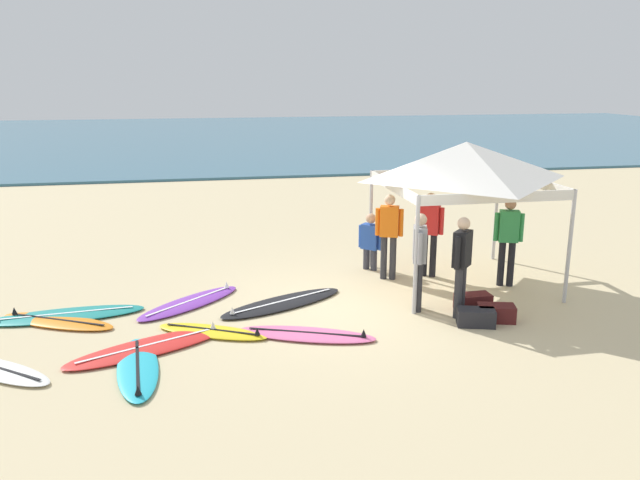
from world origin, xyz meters
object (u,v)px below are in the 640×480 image
Objects in this scene: person_grey at (419,255)px; gear_bag_by_pole at (473,302)px; canopy_tent at (465,161)px; surfboard_cyan at (138,368)px; surfboard_pink at (307,334)px; person_black at (462,260)px; gear_bag_near_tent at (496,313)px; surfboard_red at (150,347)px; surfboard_teal at (65,315)px; surfboard_purple at (190,302)px; surfboard_orange at (57,321)px; gear_bag_on_sand at (476,317)px; person_orange at (389,231)px; surfboard_black at (282,303)px; person_red at (430,229)px; person_green at (508,236)px; surfboard_yellow at (213,331)px; person_blue at (370,239)px.

gear_bag_by_pole is (0.95, -0.18, -0.85)m from person_grey.
surfboard_cyan is (-5.87, -2.74, -2.35)m from canopy_tent.
canopy_tent is 1.31× the size of surfboard_pink.
person_black is at bearing -146.43° from gear_bag_by_pole.
person_grey is 1.58m from gear_bag_near_tent.
surfboard_red is (-2.37, -0.00, -0.00)m from surfboard_pink.
person_grey is (-1.30, -1.25, -1.40)m from canopy_tent.
canopy_tent is 2.69m from gear_bag_by_pole.
surfboard_purple is at bearing 6.02° from surfboard_teal.
gear_bag_on_sand is at bearing -11.81° from surfboard_orange.
gear_bag_near_tent is at bearing -32.96° from person_black.
surfboard_teal is at bearing -170.90° from person_orange.
person_red is at bearing 19.19° from surfboard_black.
surfboard_cyan is at bearing -59.28° from surfboard_teal.
surfboard_red is at bearing -173.58° from gear_bag_by_pole.
gear_bag_on_sand is at bearing -110.68° from gear_bag_by_pole.
gear_bag_by_pole is (6.89, -0.98, 0.10)m from surfboard_teal.
surfboard_teal is at bearing 133.13° from surfboard_red.
canopy_tent reaches higher than surfboard_cyan.
surfboard_yellow is at bearing -166.86° from person_green.
gear_bag_near_tent reaches higher than surfboard_pink.
person_black is at bearing 103.42° from gear_bag_on_sand.
surfboard_black is at bearing -170.99° from canopy_tent.
person_blue is (4.27, 3.21, 0.62)m from surfboard_red.
surfboard_yellow is at bearing -153.67° from person_red.
person_red is (5.43, 3.26, 0.95)m from surfboard_cyan.
surfboard_pink and surfboard_teal have the same top height.
surfboard_orange is 6.85m from gear_bag_on_sand.
person_orange is 1.43× the size of person_blue.
person_orange is at bearing 29.67° from surfboard_red.
person_orange is (-1.29, 0.50, -1.40)m from canopy_tent.
surfboard_orange is 1.23× the size of person_green.
gear_bag_on_sand is (0.69, -2.62, -0.85)m from person_orange.
person_green and person_red have the same top height.
surfboard_cyan is at bearing -154.96° from canopy_tent.
canopy_tent reaches higher than surfboard_orange.
surfboard_pink is at bearing -168.70° from gear_bag_by_pole.
surfboard_teal is 6.07m from person_grey.
surfboard_red is 5.14m from person_black.
person_grey is (-0.00, -1.75, 0.00)m from person_orange.
surfboard_black is at bearing 34.00° from surfboard_red.
person_grey is at bearing 6.30° from surfboard_yellow.
surfboard_cyan is at bearing -168.27° from person_black.
person_grey reaches higher than surfboard_yellow.
gear_bag_near_tent is (0.24, -2.53, -0.85)m from person_red.
canopy_tent is 1.65m from person_green.
gear_bag_on_sand is at bearing -0.88° from surfboard_red.
person_black is 1.43× the size of person_blue.
person_grey is (3.88, -1.02, 0.95)m from surfboard_purple.
surfboard_teal is 2.17× the size of person_blue.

